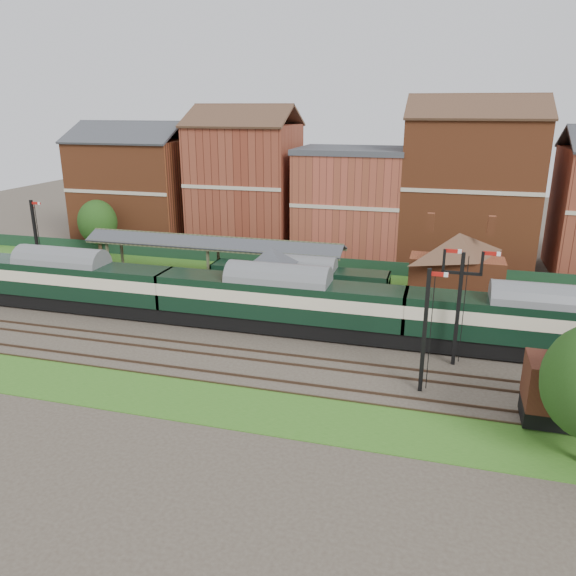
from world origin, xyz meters
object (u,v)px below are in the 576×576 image
(platform_railcar, at_px, (299,282))
(semaphore_bracket, at_px, (459,301))
(signal_box, at_px, (271,280))
(dmu_train, at_px, (278,300))

(platform_railcar, bearing_deg, semaphore_bracket, -33.73)
(signal_box, distance_m, semaphore_bracket, 16.16)
(dmu_train, relative_size, platform_railcar, 3.67)
(dmu_train, bearing_deg, semaphore_bracket, -10.54)
(semaphore_bracket, relative_size, platform_railcar, 0.51)
(semaphore_bracket, height_order, dmu_train, semaphore_bracket)
(signal_box, height_order, platform_railcar, signal_box)
(signal_box, relative_size, dmu_train, 0.10)
(dmu_train, height_order, platform_railcar, dmu_train)
(signal_box, distance_m, platform_railcar, 3.75)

